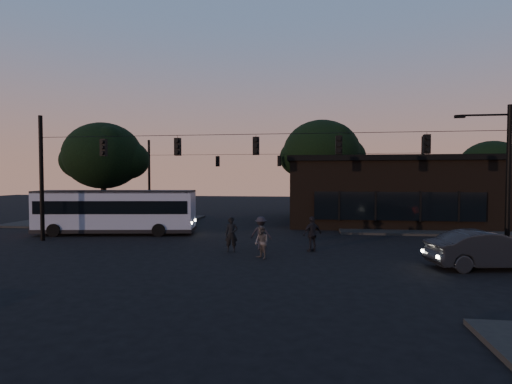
# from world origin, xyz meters

# --- Properties ---
(ground) EXTENTS (120.00, 120.00, 0.00)m
(ground) POSITION_xyz_m (0.00, 0.00, 0.00)
(ground) COLOR black
(ground) RESTS_ON ground
(sidewalk_far_right) EXTENTS (14.00, 10.00, 0.15)m
(sidewalk_far_right) POSITION_xyz_m (12.00, 14.00, 0.07)
(sidewalk_far_right) COLOR black
(sidewalk_far_right) RESTS_ON ground
(sidewalk_far_left) EXTENTS (14.00, 10.00, 0.15)m
(sidewalk_far_left) POSITION_xyz_m (-14.00, 14.00, 0.07)
(sidewalk_far_left) COLOR black
(sidewalk_far_left) RESTS_ON ground
(building) EXTENTS (15.40, 10.41, 5.40)m
(building) POSITION_xyz_m (9.00, 15.97, 2.71)
(building) COLOR black
(building) RESTS_ON ground
(tree_behind) EXTENTS (7.60, 7.60, 9.43)m
(tree_behind) POSITION_xyz_m (4.00, 22.00, 6.19)
(tree_behind) COLOR black
(tree_behind) RESTS_ON ground
(tree_right) EXTENTS (5.20, 5.20, 6.86)m
(tree_right) POSITION_xyz_m (18.00, 18.00, 4.63)
(tree_right) COLOR black
(tree_right) RESTS_ON ground
(tree_left) EXTENTS (6.40, 6.40, 8.30)m
(tree_left) POSITION_xyz_m (-14.00, 13.00, 5.57)
(tree_left) COLOR black
(tree_left) RESTS_ON ground
(signal_rig_near) EXTENTS (26.24, 0.30, 7.50)m
(signal_rig_near) POSITION_xyz_m (0.00, 4.00, 4.45)
(signal_rig_near) COLOR black
(signal_rig_near) RESTS_ON ground
(signal_rig_far) EXTENTS (26.24, 0.30, 7.50)m
(signal_rig_far) POSITION_xyz_m (0.00, 20.00, 4.20)
(signal_rig_far) COLOR black
(signal_rig_far) RESTS_ON ground
(bus) EXTENTS (10.64, 3.93, 2.93)m
(bus) POSITION_xyz_m (-9.89, 7.13, 1.64)
(bus) COLOR #838CA7
(bus) RESTS_ON ground
(car) EXTENTS (5.05, 2.54, 1.59)m
(car) POSITION_xyz_m (10.35, -0.20, 0.79)
(car) COLOR black
(car) RESTS_ON ground
(pedestrian_a) EXTENTS (0.71, 0.52, 1.80)m
(pedestrian_a) POSITION_xyz_m (-0.99, 2.03, 0.90)
(pedestrian_a) COLOR black
(pedestrian_a) RESTS_ON ground
(pedestrian_b) EXTENTS (0.94, 0.95, 1.55)m
(pedestrian_b) POSITION_xyz_m (0.75, 0.55, 0.77)
(pedestrian_b) COLOR #474241
(pedestrian_b) RESTS_ON ground
(pedestrian_c) EXTENTS (1.13, 0.96, 1.81)m
(pedestrian_c) POSITION_xyz_m (3.11, 2.67, 0.91)
(pedestrian_c) COLOR black
(pedestrian_c) RESTS_ON ground
(pedestrian_d) EXTENTS (1.17, 0.71, 1.75)m
(pedestrian_d) POSITION_xyz_m (0.43, 2.83, 0.88)
(pedestrian_d) COLOR black
(pedestrian_d) RESTS_ON ground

